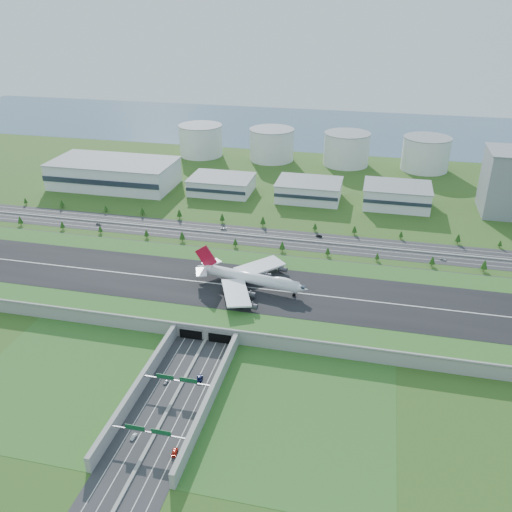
% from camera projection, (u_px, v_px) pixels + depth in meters
% --- Properties ---
extents(ground, '(1200.00, 1200.00, 0.00)m').
position_uv_depth(ground, '(229.00, 296.00, 349.29)').
color(ground, '#365219').
rests_on(ground, ground).
extents(airfield_deck, '(520.00, 100.00, 9.20)m').
position_uv_depth(airfield_deck, '(229.00, 291.00, 347.38)').
color(airfield_deck, gray).
rests_on(airfield_deck, ground).
extents(underpass_road, '(38.80, 120.40, 8.00)m').
position_uv_depth(underpass_road, '(174.00, 393.00, 260.96)').
color(underpass_road, '#28282B').
rests_on(underpass_road, ground).
extents(sign_gantry_near, '(38.70, 0.70, 9.80)m').
position_uv_depth(sign_gantry_near, '(177.00, 381.00, 263.21)').
color(sign_gantry_near, gray).
rests_on(sign_gantry_near, ground).
extents(sign_gantry_far, '(38.70, 0.70, 9.80)m').
position_uv_depth(sign_gantry_far, '(148.00, 433.00, 232.65)').
color(sign_gantry_far, gray).
rests_on(sign_gantry_far, ground).
extents(north_expressway, '(560.00, 36.00, 0.12)m').
position_uv_depth(north_expressway, '(261.00, 237.00, 432.21)').
color(north_expressway, '#28282B').
rests_on(north_expressway, ground).
extents(tree_row, '(503.10, 48.67, 8.42)m').
position_uv_depth(tree_row, '(272.00, 233.00, 427.39)').
color(tree_row, '#3D2819').
rests_on(tree_row, ground).
extents(hangar_west, '(120.00, 60.00, 25.00)m').
position_uv_depth(hangar_west, '(114.00, 174.00, 539.34)').
color(hangar_west, silver).
rests_on(hangar_west, ground).
extents(hangar_mid_a, '(58.00, 42.00, 15.00)m').
position_uv_depth(hangar_mid_a, '(222.00, 185.00, 523.88)').
color(hangar_mid_a, silver).
rests_on(hangar_mid_a, ground).
extents(hangar_mid_b, '(58.00, 42.00, 17.00)m').
position_uv_depth(hangar_mid_b, '(309.00, 190.00, 506.40)').
color(hangar_mid_b, silver).
rests_on(hangar_mid_b, ground).
extents(hangar_mid_c, '(58.00, 42.00, 19.00)m').
position_uv_depth(hangar_mid_c, '(397.00, 196.00, 489.93)').
color(hangar_mid_c, silver).
rests_on(hangar_mid_c, ground).
extents(office_tower, '(46.00, 46.00, 55.00)m').
position_uv_depth(office_tower, '(512.00, 183.00, 467.25)').
color(office_tower, gray).
rests_on(office_tower, ground).
extents(fuel_tank_a, '(50.00, 50.00, 35.00)m').
position_uv_depth(fuel_tank_a, '(201.00, 141.00, 636.24)').
color(fuel_tank_a, silver).
rests_on(fuel_tank_a, ground).
extents(fuel_tank_b, '(50.00, 50.00, 35.00)m').
position_uv_depth(fuel_tank_b, '(272.00, 145.00, 619.21)').
color(fuel_tank_b, silver).
rests_on(fuel_tank_b, ground).
extents(fuel_tank_c, '(50.00, 50.00, 35.00)m').
position_uv_depth(fuel_tank_c, '(346.00, 149.00, 602.17)').
color(fuel_tank_c, silver).
rests_on(fuel_tank_c, ground).
extents(fuel_tank_d, '(50.00, 50.00, 35.00)m').
position_uv_depth(fuel_tank_d, '(426.00, 154.00, 585.14)').
color(fuel_tank_d, silver).
rests_on(fuel_tank_d, ground).
extents(bay_water, '(1200.00, 260.00, 0.06)m').
position_uv_depth(bay_water, '(319.00, 128.00, 768.39)').
color(bay_water, '#3C5974').
rests_on(bay_water, ground).
extents(boeing_747, '(76.65, 71.85, 23.87)m').
position_uv_depth(boeing_747, '(251.00, 278.00, 340.71)').
color(boeing_747, white).
rests_on(boeing_747, airfield_deck).
extents(car_0, '(2.39, 4.21, 1.35)m').
position_uv_depth(car_0, '(166.00, 382.00, 272.22)').
color(car_0, silver).
rests_on(car_0, ground).
extents(car_1, '(1.94, 4.21, 1.34)m').
position_uv_depth(car_1, '(134.00, 437.00, 238.88)').
color(car_1, silver).
rests_on(car_1, ground).
extents(car_2, '(3.98, 6.57, 1.71)m').
position_uv_depth(car_2, '(200.00, 378.00, 274.54)').
color(car_2, '#0C123C').
rests_on(car_2, ground).
extents(car_3, '(3.13, 5.84, 1.61)m').
position_uv_depth(car_3, '(175.00, 452.00, 230.77)').
color(car_3, '#B31D10').
rests_on(car_3, ground).
extents(car_4, '(4.74, 2.26, 1.57)m').
position_uv_depth(car_4, '(99.00, 224.00, 453.98)').
color(car_4, '#5A5A5F').
rests_on(car_4, ground).
extents(car_5, '(5.32, 3.62, 1.66)m').
position_uv_depth(car_5, '(319.00, 236.00, 431.82)').
color(car_5, black).
rests_on(car_5, ground).
extents(car_6, '(5.31, 3.83, 1.34)m').
position_uv_depth(car_6, '(443.00, 259.00, 395.03)').
color(car_6, silver).
rests_on(car_6, ground).
extents(car_7, '(5.63, 2.91, 1.56)m').
position_uv_depth(car_7, '(223.00, 229.00, 444.90)').
color(car_7, silver).
rests_on(car_7, ground).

